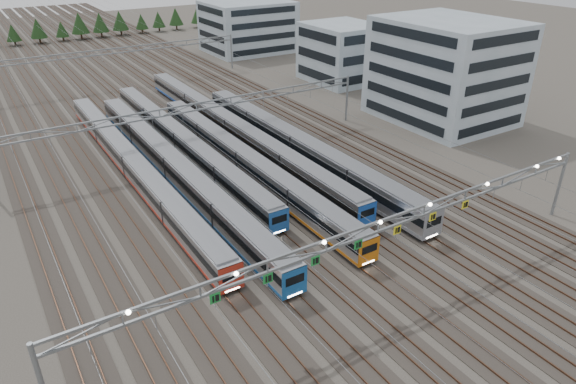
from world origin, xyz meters
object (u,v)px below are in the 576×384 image
train_f (298,146)px  depot_bldg_mid (342,53)px  gantry_mid (197,113)px  gantry_near (378,230)px  gantry_far (113,55)px  depot_bldg_south (445,71)px  train_a (133,165)px  train_d (245,161)px  train_b (174,167)px  train_c (182,142)px  depot_bldg_north (248,27)px  train_e (232,128)px

train_f → depot_bldg_mid: (32.51, 32.02, 4.01)m
train_f → gantry_mid: (-11.25, 10.07, 4.26)m
train_f → depot_bldg_mid: bearing=44.6°
gantry_near → depot_bldg_mid: size_ratio=3.52×
gantry_far → depot_bldg_south: 68.19m
gantry_far → train_a: bearing=-103.1°
train_d → gantry_mid: bearing=102.3°
train_b → train_f: train_f is taller
train_a → train_b: (4.50, -3.67, 0.08)m
train_c → depot_bldg_south: bearing=-11.5°
train_d → depot_bldg_mid: (41.51, 32.29, 4.19)m
train_c → depot_bldg_north: 73.26m
train_e → depot_bldg_north: size_ratio=3.05×
train_e → gantry_mid: gantry_mid is taller
train_b → depot_bldg_south: bearing=-1.0°
train_d → train_f: 9.01m
train_d → train_f: size_ratio=0.99×
train_c → train_e: size_ratio=0.84×
train_c → gantry_mid: 5.14m
train_f → gantry_mid: gantry_mid is taller
gantry_near → train_e: bearing=80.9°
depot_bldg_south → train_a: bearing=175.2°
gantry_mid → gantry_far: same height
train_f → train_b: bearing=170.6°
train_b → depot_bldg_mid: size_ratio=3.75×
train_a → train_c: (9.00, 4.63, 0.00)m
train_e → depot_bldg_north: depot_bldg_north is taller
train_e → gantry_far: gantry_far is taller
train_d → depot_bldg_south: (40.61, 2.36, 6.62)m
gantry_mid → depot_bldg_south: bearing=-10.6°
train_c → train_f: size_ratio=1.06×
train_f → depot_bldg_north: (29.57, 70.33, 4.45)m
train_d → depot_bldg_north: size_ratio=2.40×
gantry_near → gantry_mid: gantry_near is taller
train_b → train_a: bearing=140.8°
depot_bldg_north → train_c: bearing=-126.1°
gantry_far → train_d: bearing=-87.7°
train_a → train_e: bearing=17.9°
train_b → depot_bldg_mid: (50.51, 29.05, 4.14)m
train_b → train_c: size_ratio=1.06×
train_e → train_f: 13.24m
train_e → train_f: size_ratio=1.26×
train_d → gantry_mid: size_ratio=0.94×
train_f → gantry_near: 32.48m
train_c → depot_bldg_mid: size_ratio=3.53×
gantry_mid → depot_bldg_north: 72.79m
gantry_mid → train_a: bearing=-163.0°
gantry_near → gantry_far: size_ratio=1.00×
train_b → train_e: 16.50m
gantry_mid → depot_bldg_north: depot_bldg_north is taller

